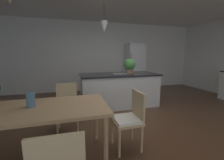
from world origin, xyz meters
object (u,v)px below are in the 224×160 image
object	(u,v)px
dining_table	(26,114)
vase_on_dining_table	(31,100)
potted_plant_on_island	(130,65)
chair_far_right	(67,106)
kitchen_island	(119,89)
chair_kitchen_end	(130,118)
refrigerator	(135,67)

from	to	relation	value
dining_table	vase_on_dining_table	distance (m)	0.18
vase_on_dining_table	potted_plant_on_island	bearing A→B (deg)	41.15
dining_table	chair_far_right	size ratio (longest dim) A/B	2.28
dining_table	vase_on_dining_table	bearing A→B (deg)	43.37
kitchen_island	vase_on_dining_table	size ratio (longest dim) A/B	11.80
chair_far_right	potted_plant_on_island	size ratio (longest dim) A/B	2.09
chair_kitchen_end	potted_plant_on_island	size ratio (longest dim) A/B	2.09
chair_kitchen_end	kitchen_island	world-z (taller)	kitchen_island
dining_table	chair_kitchen_end	distance (m)	1.38
dining_table	chair_kitchen_end	xyz separation A→B (m)	(1.36, 0.00, -0.21)
chair_far_right	refrigerator	distance (m)	3.81
chair_kitchen_end	kitchen_island	size ratio (longest dim) A/B	0.41
kitchen_island	potted_plant_on_island	bearing A→B (deg)	0.00
chair_far_right	potted_plant_on_island	xyz separation A→B (m)	(1.67, 1.05, 0.65)
chair_kitchen_end	refrigerator	bearing A→B (deg)	64.73
potted_plant_on_island	vase_on_dining_table	world-z (taller)	potted_plant_on_island
chair_kitchen_end	refrigerator	size ratio (longest dim) A/B	0.46
dining_table	kitchen_island	distance (m)	2.59
chair_far_right	dining_table	bearing A→B (deg)	-119.08
chair_far_right	kitchen_island	size ratio (longest dim) A/B	0.41
dining_table	chair_far_right	bearing A→B (deg)	60.92
dining_table	refrigerator	bearing A→B (deg)	49.49
dining_table	kitchen_island	xyz separation A→B (m)	(1.81, 1.85, -0.22)
potted_plant_on_island	vase_on_dining_table	size ratio (longest dim) A/B	2.30
kitchen_island	refrigerator	size ratio (longest dim) A/B	1.14
kitchen_island	refrigerator	world-z (taller)	refrigerator
potted_plant_on_island	refrigerator	bearing A→B (deg)	61.48
chair_kitchen_end	potted_plant_on_island	distance (m)	2.10
vase_on_dining_table	chair_kitchen_end	bearing A→B (deg)	-2.25
chair_far_right	chair_kitchen_end	bearing A→B (deg)	-41.13
dining_table	refrigerator	size ratio (longest dim) A/B	1.06
chair_kitchen_end	vase_on_dining_table	size ratio (longest dim) A/B	4.82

